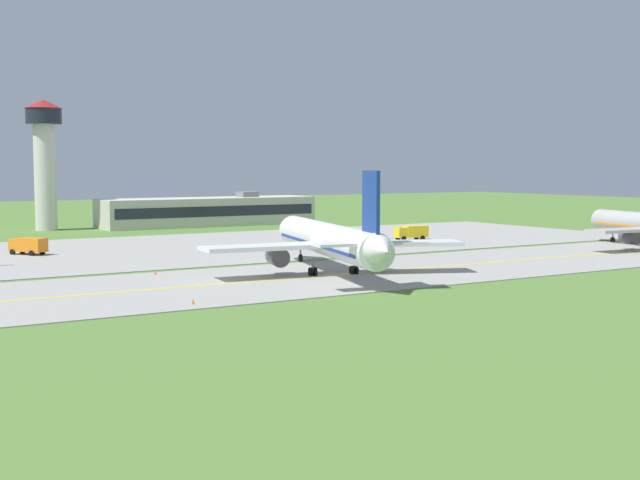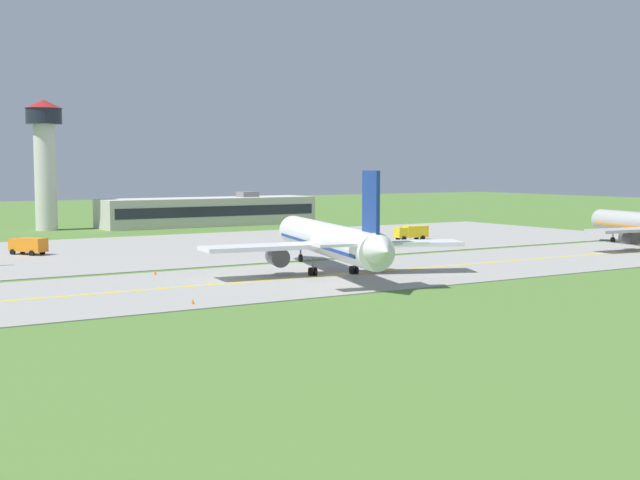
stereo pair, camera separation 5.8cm
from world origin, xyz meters
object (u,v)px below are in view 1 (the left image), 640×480
at_px(airplane_lead, 330,240).
at_px(service_truck_baggage, 411,232).
at_px(service_truck_fuel, 28,245).
at_px(control_tower, 45,152).

distance_m(airplane_lead, service_truck_baggage, 49.94).
relative_size(airplane_lead, service_truck_fuel, 6.33).
height_order(airplane_lead, service_truck_fuel, airplane_lead).
bearing_deg(service_truck_fuel, control_tower, 72.99).
height_order(airplane_lead, control_tower, control_tower).
height_order(airplane_lead, service_truck_baggage, airplane_lead).
bearing_deg(control_tower, airplane_lead, -83.15).
bearing_deg(service_truck_baggage, control_tower, 129.61).
distance_m(service_truck_fuel, control_tower, 53.49).
bearing_deg(service_truck_fuel, service_truck_baggage, -8.77).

